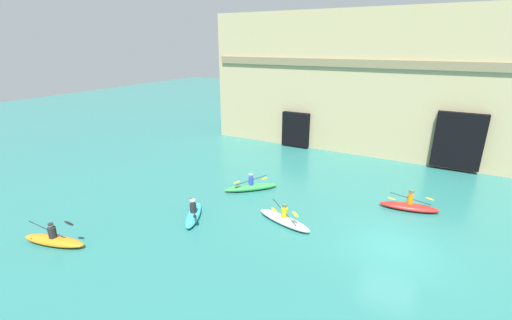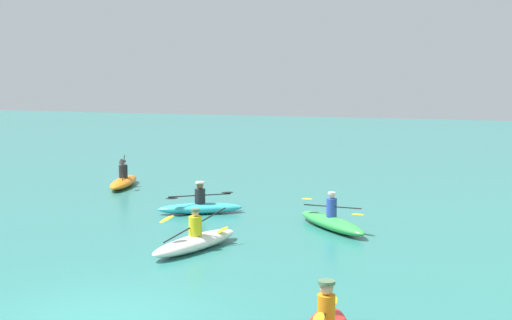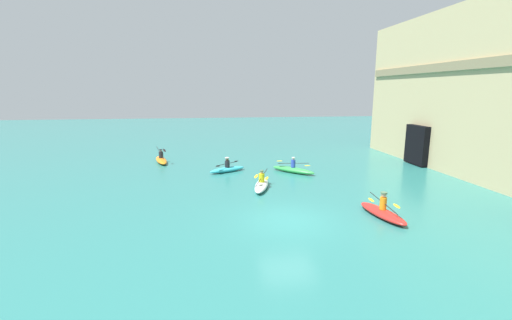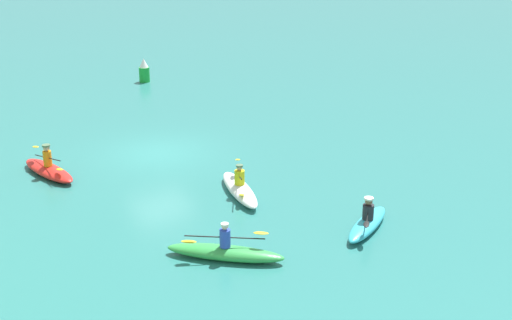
{
  "view_description": "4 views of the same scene",
  "coord_description": "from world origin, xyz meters",
  "px_view_note": "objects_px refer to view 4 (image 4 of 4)",
  "views": [
    {
      "loc": [
        1.04,
        -14.84,
        8.93
      ],
      "look_at": [
        -8.36,
        2.12,
        2.24
      ],
      "focal_mm": 24.0,
      "sensor_mm": 36.0,
      "label": 1
    },
    {
      "loc": [
        11.62,
        7.07,
        4.71
      ],
      "look_at": [
        -9.13,
        0.02,
        1.97
      ],
      "focal_mm": 50.0,
      "sensor_mm": 36.0,
      "label": 2
    },
    {
      "loc": [
        14.3,
        -3.51,
        5.79
      ],
      "look_at": [
        -6.77,
        -0.51,
        1.45
      ],
      "focal_mm": 24.0,
      "sensor_mm": 36.0,
      "label": 3
    },
    {
      "loc": [
        -24.28,
        11.98,
        9.88
      ],
      "look_at": [
        -6.74,
        -0.09,
        1.8
      ],
      "focal_mm": 50.0,
      "sensor_mm": 36.0,
      "label": 4
    }
  ],
  "objects_px": {
    "kayak_red": "(49,169)",
    "marker_buoy": "(144,71)",
    "kayak_white": "(240,188)",
    "kayak_green": "(225,252)",
    "kayak_cyan": "(367,222)"
  },
  "relations": [
    {
      "from": "kayak_red",
      "to": "marker_buoy",
      "type": "bearing_deg",
      "value": 129.41
    },
    {
      "from": "kayak_white",
      "to": "kayak_green",
      "type": "bearing_deg",
      "value": 157.57
    },
    {
      "from": "kayak_red",
      "to": "kayak_white",
      "type": "distance_m",
      "value": 7.32
    },
    {
      "from": "kayak_white",
      "to": "kayak_cyan",
      "type": "xyz_separation_m",
      "value": [
        -4.49,
        -1.79,
        -0.0
      ]
    },
    {
      "from": "kayak_green",
      "to": "kayak_red",
      "type": "xyz_separation_m",
      "value": [
        9.11,
        1.97,
        0.0
      ]
    },
    {
      "from": "kayak_white",
      "to": "marker_buoy",
      "type": "bearing_deg",
      "value": 1.12
    },
    {
      "from": "kayak_red",
      "to": "kayak_white",
      "type": "xyz_separation_m",
      "value": [
        -5.5,
        -4.82,
        0.01
      ]
    },
    {
      "from": "kayak_red",
      "to": "marker_buoy",
      "type": "relative_size",
      "value": 2.48
    },
    {
      "from": "kayak_red",
      "to": "marker_buoy",
      "type": "xyz_separation_m",
      "value": [
        10.48,
        -9.06,
        0.37
      ]
    },
    {
      "from": "marker_buoy",
      "to": "kayak_green",
      "type": "bearing_deg",
      "value": 160.1
    },
    {
      "from": "kayak_cyan",
      "to": "marker_buoy",
      "type": "xyz_separation_m",
      "value": [
        20.48,
        -2.44,
        0.36
      ]
    },
    {
      "from": "kayak_white",
      "to": "kayak_cyan",
      "type": "bearing_deg",
      "value": -142.27
    },
    {
      "from": "kayak_cyan",
      "to": "marker_buoy",
      "type": "relative_size",
      "value": 2.17
    },
    {
      "from": "kayak_green",
      "to": "kayak_red",
      "type": "bearing_deg",
      "value": -31.67
    },
    {
      "from": "kayak_green",
      "to": "kayak_white",
      "type": "relative_size",
      "value": 0.89
    }
  ]
}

